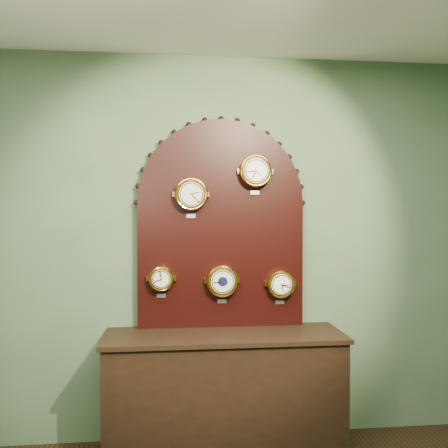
{
  "coord_description": "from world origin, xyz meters",
  "views": [
    {
      "loc": [
        -0.37,
        -1.12,
        1.66
      ],
      "look_at": [
        0.0,
        2.25,
        1.58
      ],
      "focal_mm": 39.69,
      "sensor_mm": 36.0,
      "label": 1
    }
  ],
  "objects": [
    {
      "name": "wall_back",
      "position": [
        0.0,
        2.5,
        1.4
      ],
      "size": [
        4.0,
        0.0,
        4.0
      ],
      "primitive_type": "plane",
      "rotation": [
        1.57,
        0.0,
        0.0
      ],
      "color": "#4A6747",
      "rests_on": "ground"
    },
    {
      "name": "arabic_clock",
      "position": [
        0.24,
        2.38,
        1.95
      ],
      "size": [
        0.23,
        0.08,
        0.28
      ],
      "color": "#C6882A",
      "rests_on": "display_board"
    },
    {
      "name": "barometer",
      "position": [
        0.0,
        2.38,
        1.17
      ],
      "size": [
        0.23,
        0.08,
        0.28
      ],
      "color": "#C6882A",
      "rests_on": "display_board"
    },
    {
      "name": "hygrometer",
      "position": [
        -0.43,
        2.38,
        1.19
      ],
      "size": [
        0.18,
        0.08,
        0.23
      ],
      "color": "#C6882A",
      "rests_on": "display_board"
    },
    {
      "name": "display_board",
      "position": [
        0.0,
        2.45,
        1.63
      ],
      "size": [
        1.26,
        0.06,
        1.53
      ],
      "color": "black",
      "rests_on": "shop_counter"
    },
    {
      "name": "shop_counter",
      "position": [
        0.0,
        2.23,
        0.4
      ],
      "size": [
        1.6,
        0.5,
        0.8
      ],
      "primitive_type": "cube",
      "color": "black",
      "rests_on": "ground_plane"
    },
    {
      "name": "roman_clock",
      "position": [
        -0.22,
        2.38,
        1.79
      ],
      "size": [
        0.23,
        0.08,
        0.28
      ],
      "color": "#C6882A",
      "rests_on": "display_board"
    },
    {
      "name": "tide_clock",
      "position": [
        0.43,
        2.38,
        1.14
      ],
      "size": [
        0.2,
        0.08,
        0.25
      ],
      "color": "#C6882A",
      "rests_on": "display_board"
    }
  ]
}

